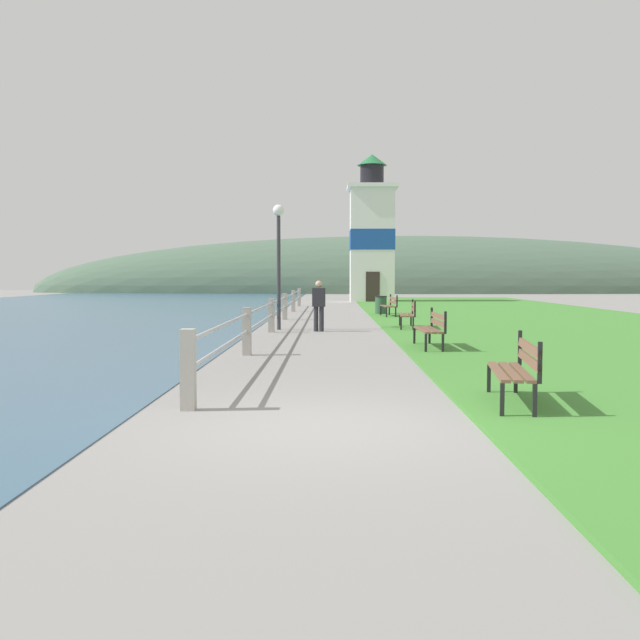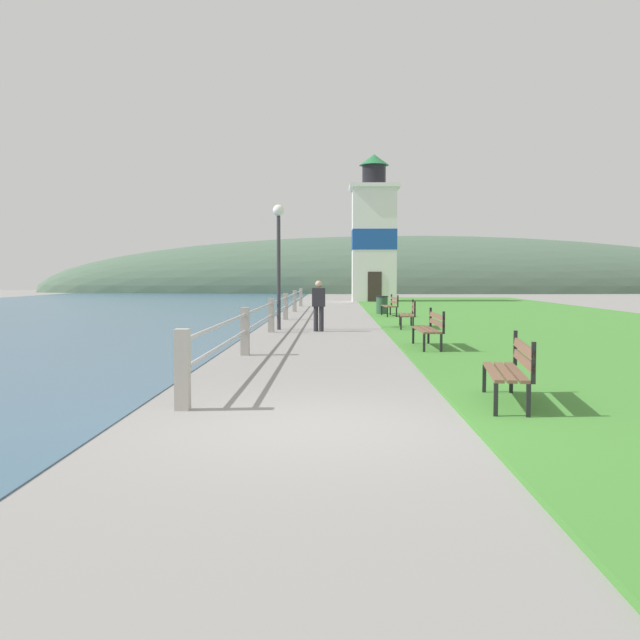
% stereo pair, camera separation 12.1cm
% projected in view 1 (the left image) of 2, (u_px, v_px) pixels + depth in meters
% --- Properties ---
extents(ground_plane, '(160.00, 160.00, 0.00)m').
position_uv_depth(ground_plane, '(319.00, 427.00, 8.02)').
color(ground_plane, gray).
extents(grass_verge, '(12.00, 57.42, 0.06)m').
position_uv_depth(grass_verge, '(533.00, 320.00, 26.99)').
color(grass_verge, '#428433').
rests_on(grass_verge, ground_plane).
extents(seawall_railing, '(0.18, 31.72, 1.03)m').
position_uv_depth(seawall_railing, '(279.00, 308.00, 24.74)').
color(seawall_railing, '#A8A399').
rests_on(seawall_railing, ground_plane).
extents(park_bench_near, '(0.70, 1.85, 0.94)m').
position_uv_depth(park_bench_near, '(517.00, 367.00, 9.15)').
color(park_bench_near, brown).
rests_on(park_bench_near, ground_plane).
extents(park_bench_midway, '(0.50, 1.96, 0.94)m').
position_uv_depth(park_bench_midway, '(432.00, 327.00, 16.37)').
color(park_bench_midway, brown).
rests_on(park_bench_midway, ground_plane).
extents(park_bench_far, '(0.62, 1.97, 0.94)m').
position_uv_depth(park_bench_far, '(409.00, 313.00, 22.70)').
color(park_bench_far, brown).
rests_on(park_bench_far, ground_plane).
extents(park_bench_by_lighthouse, '(0.60, 1.67, 0.94)m').
position_uv_depth(park_bench_by_lighthouse, '(390.00, 304.00, 29.41)').
color(park_bench_by_lighthouse, brown).
rests_on(park_bench_by_lighthouse, ground_plane).
extents(lighthouse, '(3.28, 3.28, 9.77)m').
position_uv_depth(lighthouse, '(372.00, 237.00, 47.43)').
color(lighthouse, white).
rests_on(lighthouse, ground_plane).
extents(person_strolling, '(0.41, 0.26, 1.57)m').
position_uv_depth(person_strolling, '(319.00, 304.00, 21.92)').
color(person_strolling, '#28282D').
rests_on(person_strolling, ground_plane).
extents(trash_bin, '(0.54, 0.54, 0.84)m').
position_uv_depth(trash_bin, '(381.00, 305.00, 31.20)').
color(trash_bin, '#2D5138').
rests_on(trash_bin, ground_plane).
extents(lamp_post, '(0.36, 0.36, 3.96)m').
position_uv_depth(lamp_post, '(279.00, 243.00, 22.52)').
color(lamp_post, '#333338').
rests_on(lamp_post, ground_plane).
extents(distant_hillside, '(80.00, 16.00, 12.00)m').
position_uv_depth(distant_hillside, '(405.00, 292.00, 76.03)').
color(distant_hillside, '#4C6651').
rests_on(distant_hillside, ground_plane).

